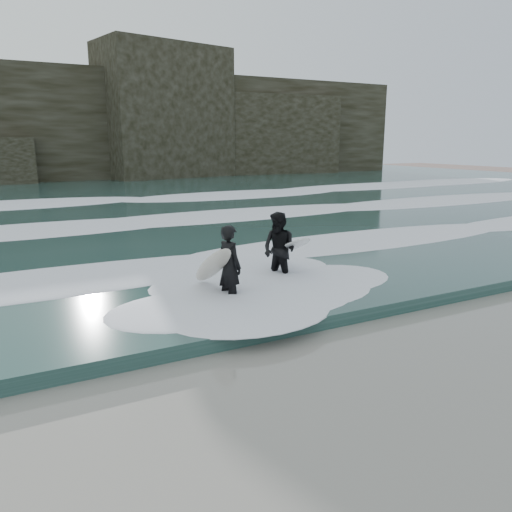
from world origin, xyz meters
name	(u,v)px	position (x,y,z in m)	size (l,w,h in m)	color
ground	(476,386)	(0.00, 0.00, 0.00)	(120.00, 120.00, 0.00)	#7D5A4C
sea	(103,197)	(0.00, 29.00, 0.15)	(90.00, 52.00, 0.30)	#23423E
headland	(63,127)	(0.00, 46.00, 5.00)	(70.00, 9.00, 10.00)	black
foam_near	(231,251)	(0.00, 9.00, 0.40)	(60.00, 3.20, 0.20)	white
foam_mid	(163,220)	(0.00, 16.00, 0.42)	(60.00, 4.00, 0.24)	white
foam_far	(116,198)	(0.00, 25.00, 0.45)	(60.00, 4.80, 0.30)	white
surfer_left	(226,266)	(-1.84, 5.32, 0.96)	(1.11, 2.06, 1.90)	black
surfer_right	(280,250)	(0.08, 6.15, 0.99)	(1.46, 2.11, 1.96)	black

